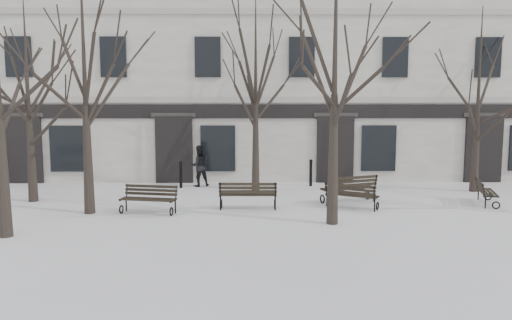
{
  "coord_description": "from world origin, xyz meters",
  "views": [
    {
      "loc": [
        -0.24,
        -13.61,
        3.52
      ],
      "look_at": [
        -0.02,
        3.0,
        1.57
      ],
      "focal_mm": 35.0,
      "sensor_mm": 36.0,
      "label": 1
    }
  ],
  "objects_px": {
    "tree_1": "(83,48)",
    "bench_4": "(350,188)",
    "tree_2": "(336,28)",
    "bench_5": "(485,191)",
    "bench_1": "(248,194)",
    "bench_2": "(351,195)",
    "bench_3": "(149,198)"
  },
  "relations": [
    {
      "from": "tree_1",
      "to": "bench_4",
      "type": "bearing_deg",
      "value": 10.13
    },
    {
      "from": "tree_2",
      "to": "bench_4",
      "type": "xyz_separation_m",
      "value": [
        1.11,
        3.0,
        -5.0
      ]
    },
    {
      "from": "tree_1",
      "to": "bench_5",
      "type": "bearing_deg",
      "value": 5.38
    },
    {
      "from": "bench_1",
      "to": "bench_2",
      "type": "bearing_deg",
      "value": -178.17
    },
    {
      "from": "bench_1",
      "to": "bench_4",
      "type": "height_order",
      "value": "bench_4"
    },
    {
      "from": "bench_1",
      "to": "bench_5",
      "type": "height_order",
      "value": "bench_1"
    },
    {
      "from": "bench_1",
      "to": "tree_2",
      "type": "bearing_deg",
      "value": 142.15
    },
    {
      "from": "bench_1",
      "to": "bench_3",
      "type": "xyz_separation_m",
      "value": [
        -3.14,
        -0.49,
        -0.03
      ]
    },
    {
      "from": "tree_1",
      "to": "bench_3",
      "type": "distance_m",
      "value": 5.04
    },
    {
      "from": "bench_2",
      "to": "bench_4",
      "type": "distance_m",
      "value": 1.0
    },
    {
      "from": "tree_1",
      "to": "tree_2",
      "type": "height_order",
      "value": "tree_2"
    },
    {
      "from": "bench_5",
      "to": "tree_1",
      "type": "bearing_deg",
      "value": 111.98
    },
    {
      "from": "bench_4",
      "to": "bench_3",
      "type": "bearing_deg",
      "value": -8.73
    },
    {
      "from": "tree_2",
      "to": "bench_4",
      "type": "bearing_deg",
      "value": 69.77
    },
    {
      "from": "bench_2",
      "to": "bench_4",
      "type": "height_order",
      "value": "bench_4"
    },
    {
      "from": "bench_1",
      "to": "bench_5",
      "type": "relative_size",
      "value": 1.11
    },
    {
      "from": "bench_5",
      "to": "bench_1",
      "type": "bearing_deg",
      "value": 111.84
    },
    {
      "from": "bench_2",
      "to": "bench_3",
      "type": "xyz_separation_m",
      "value": [
        -6.55,
        -0.54,
        0.01
      ]
    },
    {
      "from": "tree_2",
      "to": "tree_1",
      "type": "bearing_deg",
      "value": 168.84
    },
    {
      "from": "bench_1",
      "to": "bench_3",
      "type": "relative_size",
      "value": 1.03
    },
    {
      "from": "tree_1",
      "to": "bench_5",
      "type": "relative_size",
      "value": 4.83
    },
    {
      "from": "tree_1",
      "to": "bench_3",
      "type": "height_order",
      "value": "tree_1"
    },
    {
      "from": "tree_1",
      "to": "bench_2",
      "type": "bearing_deg",
      "value": 3.71
    },
    {
      "from": "bench_4",
      "to": "tree_2",
      "type": "bearing_deg",
      "value": 48.16
    },
    {
      "from": "tree_1",
      "to": "bench_2",
      "type": "relative_size",
      "value": 4.67
    },
    {
      "from": "tree_2",
      "to": "bench_4",
      "type": "height_order",
      "value": "tree_2"
    },
    {
      "from": "bench_2",
      "to": "bench_3",
      "type": "bearing_deg",
      "value": 34.38
    },
    {
      "from": "bench_4",
      "to": "bench_1",
      "type": "bearing_deg",
      "value": -5.32
    },
    {
      "from": "tree_1",
      "to": "bench_4",
      "type": "distance_m",
      "value": 9.85
    },
    {
      "from": "bench_1",
      "to": "bench_2",
      "type": "relative_size",
      "value": 1.07
    },
    {
      "from": "bench_2",
      "to": "bench_3",
      "type": "relative_size",
      "value": 0.96
    },
    {
      "from": "bench_5",
      "to": "tree_2",
      "type": "bearing_deg",
      "value": 131.9
    }
  ]
}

